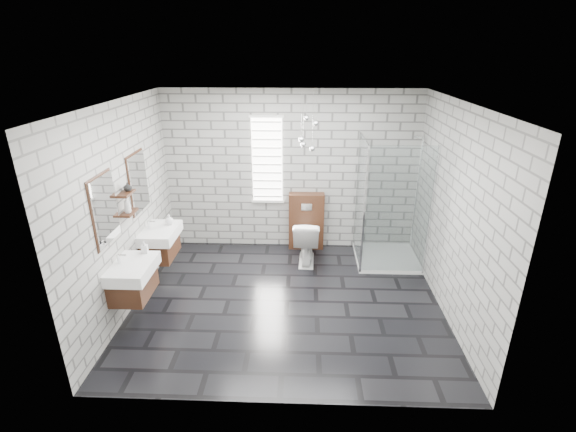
# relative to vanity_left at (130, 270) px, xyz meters

# --- Properties ---
(floor) EXTENTS (4.20, 3.60, 0.02)m
(floor) POSITION_rel_vanity_left_xyz_m (1.91, 0.54, -0.77)
(floor) COLOR black
(floor) RESTS_ON ground
(ceiling) EXTENTS (4.20, 3.60, 0.02)m
(ceiling) POSITION_rel_vanity_left_xyz_m (1.91, 0.54, 1.95)
(ceiling) COLOR white
(ceiling) RESTS_ON wall_back
(wall_back) EXTENTS (4.20, 0.02, 2.70)m
(wall_back) POSITION_rel_vanity_left_xyz_m (1.91, 2.35, 0.59)
(wall_back) COLOR #9F9E99
(wall_back) RESTS_ON floor
(wall_front) EXTENTS (4.20, 0.02, 2.70)m
(wall_front) POSITION_rel_vanity_left_xyz_m (1.91, -1.27, 0.59)
(wall_front) COLOR #9F9E99
(wall_front) RESTS_ON floor
(wall_left) EXTENTS (0.02, 3.60, 2.70)m
(wall_left) POSITION_rel_vanity_left_xyz_m (-0.20, 0.54, 0.59)
(wall_left) COLOR #9F9E99
(wall_left) RESTS_ON floor
(wall_right) EXTENTS (0.02, 3.60, 2.70)m
(wall_right) POSITION_rel_vanity_left_xyz_m (4.02, 0.54, 0.59)
(wall_right) COLOR #9F9E99
(wall_right) RESTS_ON floor
(vanity_left) EXTENTS (0.47, 0.70, 1.57)m
(vanity_left) POSITION_rel_vanity_left_xyz_m (0.00, 0.00, 0.00)
(vanity_left) COLOR #432414
(vanity_left) RESTS_ON wall_left
(vanity_right) EXTENTS (0.47, 0.70, 1.57)m
(vanity_right) POSITION_rel_vanity_left_xyz_m (0.00, 1.05, 0.00)
(vanity_right) COLOR #432414
(vanity_right) RESTS_ON wall_left
(shelf_lower) EXTENTS (0.14, 0.30, 0.03)m
(shelf_lower) POSITION_rel_vanity_left_xyz_m (-0.12, 0.49, 0.56)
(shelf_lower) COLOR #432414
(shelf_lower) RESTS_ON wall_left
(shelf_upper) EXTENTS (0.14, 0.30, 0.03)m
(shelf_upper) POSITION_rel_vanity_left_xyz_m (-0.12, 0.49, 0.82)
(shelf_upper) COLOR #432414
(shelf_upper) RESTS_ON wall_left
(window) EXTENTS (0.56, 0.05, 1.48)m
(window) POSITION_rel_vanity_left_xyz_m (1.51, 2.32, 0.79)
(window) COLOR white
(window) RESTS_ON wall_back
(cistern_panel) EXTENTS (0.60, 0.20, 1.00)m
(cistern_panel) POSITION_rel_vanity_left_xyz_m (2.17, 2.24, -0.26)
(cistern_panel) COLOR #432414
(cistern_panel) RESTS_ON floor
(flush_plate) EXTENTS (0.18, 0.01, 0.12)m
(flush_plate) POSITION_rel_vanity_left_xyz_m (2.17, 2.14, 0.04)
(flush_plate) COLOR silver
(flush_plate) RESTS_ON cistern_panel
(shower_enclosure) EXTENTS (1.00, 1.00, 2.03)m
(shower_enclosure) POSITION_rel_vanity_left_xyz_m (3.41, 1.73, -0.25)
(shower_enclosure) COLOR white
(shower_enclosure) RESTS_ON floor
(pendant_cluster) EXTENTS (0.30, 0.24, 0.89)m
(pendant_cluster) POSITION_rel_vanity_left_xyz_m (2.17, 1.90, 1.31)
(pendant_cluster) COLOR silver
(pendant_cluster) RESTS_ON ceiling
(toilet) EXTENTS (0.44, 0.74, 0.74)m
(toilet) POSITION_rel_vanity_left_xyz_m (2.17, 1.73, -0.38)
(toilet) COLOR white
(toilet) RESTS_ON floor
(soap_bottle_a) EXTENTS (0.08, 0.08, 0.16)m
(soap_bottle_a) POSITION_rel_vanity_left_xyz_m (0.10, 0.29, 0.18)
(soap_bottle_a) COLOR #B2B2B2
(soap_bottle_a) RESTS_ON vanity_left
(soap_bottle_b) EXTENTS (0.16, 0.16, 0.15)m
(soap_bottle_b) POSITION_rel_vanity_left_xyz_m (0.14, 1.21, 0.17)
(soap_bottle_b) COLOR #B2B2B2
(soap_bottle_b) RESTS_ON vanity_right
(soap_bottle_c) EXTENTS (0.11, 0.11, 0.22)m
(soap_bottle_c) POSITION_rel_vanity_left_xyz_m (-0.11, 0.45, 0.69)
(soap_bottle_c) COLOR #B2B2B2
(soap_bottle_c) RESTS_ON shelf_lower
(vase) EXTENTS (0.12, 0.12, 0.11)m
(vase) POSITION_rel_vanity_left_xyz_m (-0.11, 0.55, 0.89)
(vase) COLOR #B2B2B2
(vase) RESTS_ON shelf_upper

